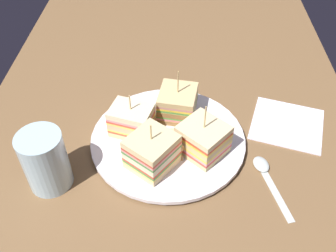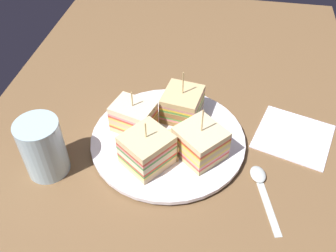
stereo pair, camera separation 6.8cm
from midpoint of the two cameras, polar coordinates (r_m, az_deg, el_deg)
name	(u,v)px [view 2 (the right image)]	position (r cm, az deg, el deg)	size (l,w,h in cm)	color
ground_plane	(168,146)	(71.60, 2.71, -3.20)	(125.36, 75.86, 1.80)	brown
plate	(168,140)	(70.31, 2.76, -2.22)	(28.72, 28.72, 1.44)	white
sandwich_wedge_0	(182,104)	(72.77, 4.83, 3.18)	(8.52, 8.02, 10.23)	beige
sandwich_wedge_1	(134,117)	(69.78, -2.45, 1.23)	(7.52, 8.81, 8.72)	#DFBC80
sandwich_wedge_2	(147,150)	(63.51, -0.15, -3.78)	(10.17, 10.05, 9.38)	#DFBE8B
sandwich_wedge_3	(200,142)	(65.53, 7.87, -2.65)	(10.26, 10.30, 10.52)	#E0C580
chip_pile	(168,139)	(68.57, 2.82, -2.17)	(7.67, 6.91, 1.47)	#EAD280
salad_garnish	(142,109)	(74.61, -1.36, 2.45)	(4.69, 4.99, 1.40)	#428F3C
spoon	(260,182)	(67.19, 16.70, -8.30)	(13.67, 5.60, 1.00)	silver
napkin	(294,136)	(76.86, 20.94, -1.52)	(12.92, 13.48, 0.50)	white
drinking_glass	(44,151)	(65.70, -15.53, -3.83)	(7.28, 7.28, 10.78)	#ABCCDC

